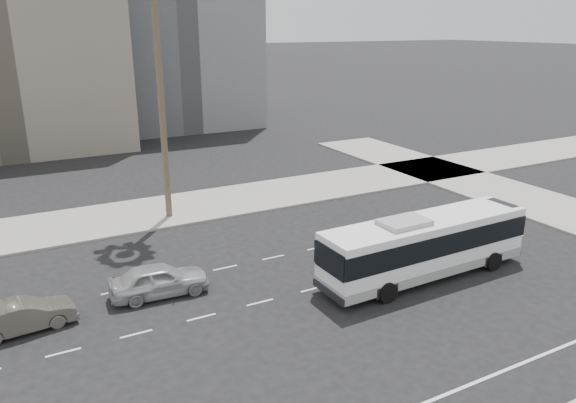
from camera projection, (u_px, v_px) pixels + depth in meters
ground at (313, 289)px, 27.85m from camera, size 700.00×700.00×0.00m
sidewalk_north at (207, 204)px, 40.81m from camera, size 120.00×7.00×0.15m
midrise_gray_center at (164, 24)px, 70.96m from camera, size 20.00×20.00×26.00m
city_bus at (425, 244)px, 28.75m from camera, size 12.23×2.99×3.50m
car_a at (159, 280)px, 27.03m from camera, size 2.30×4.99×1.66m
car_b at (24, 316)px, 23.90m from camera, size 1.96×4.48×1.43m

